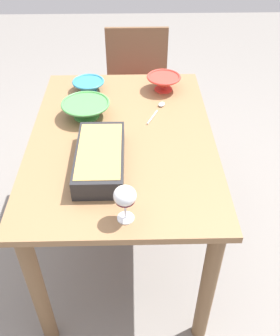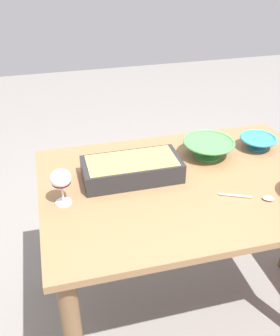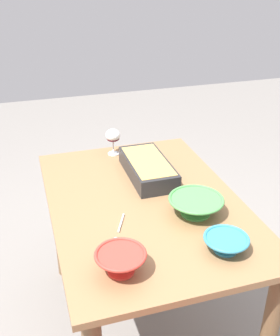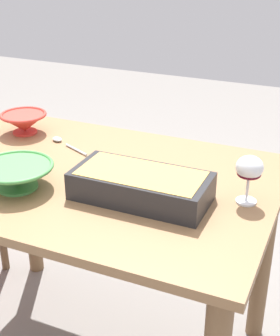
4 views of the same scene
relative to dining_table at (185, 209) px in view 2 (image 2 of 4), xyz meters
name	(u,v)px [view 2 (image 2 of 4)]	position (x,y,z in m)	size (l,w,h in m)	color
ground_plane	(178,307)	(0.00, 0.00, -0.64)	(8.00, 8.00, 0.00)	gray
dining_table	(185,209)	(0.00, 0.00, 0.00)	(1.18, 0.82, 0.77)	olive
wine_glass	(61,180)	(-0.50, -0.02, 0.24)	(0.08, 0.08, 0.14)	white
casserole_dish	(132,168)	(-0.21, 0.08, 0.19)	(0.40, 0.19, 0.08)	#262628
small_bowl	(258,142)	(0.41, 0.18, 0.17)	(0.17, 0.17, 0.06)	teal
serving_bowl	(208,148)	(0.16, 0.17, 0.18)	(0.23, 0.23, 0.08)	#4C994C
serving_spoon	(258,197)	(0.22, -0.18, 0.15)	(0.20, 0.10, 0.01)	silver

